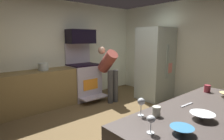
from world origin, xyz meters
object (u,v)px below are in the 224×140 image
object	(u,v)px
person_cook	(109,69)
mixing_bowl_prep	(182,130)
refrigerator	(155,64)
mug_coffee	(207,89)
stock_pot	(43,67)
wine_glass_mid	(141,103)
oven_range	(84,80)
mixing_bowl_large	(202,116)
wine_glass_extra	(151,120)
mug_tea	(156,111)
microwave	(81,37)

from	to	relation	value
person_cook	mixing_bowl_prep	size ratio (longest dim) A/B	7.75
refrigerator	mug_coffee	size ratio (longest dim) A/B	19.30
refrigerator	stock_pot	distance (m)	2.86
refrigerator	person_cook	world-z (taller)	refrigerator
person_cook	wine_glass_mid	distance (m)	3.06
refrigerator	person_cook	size ratio (longest dim) A/B	1.35
mug_coffee	mixing_bowl_prep	bearing A→B (deg)	-165.37
oven_range	mixing_bowl_large	size ratio (longest dim) A/B	6.90
oven_range	wine_glass_extra	size ratio (longest dim) A/B	10.33
person_cook	mixing_bowl_large	bearing A→B (deg)	-114.86
mixing_bowl_prep	wine_glass_mid	distance (m)	0.44
oven_range	person_cook	distance (m)	0.81
wine_glass_extra	mixing_bowl_prep	bearing A→B (deg)	-42.76
person_cook	mixing_bowl_prep	world-z (taller)	person_cook
refrigerator	wine_glass_extra	distance (m)	3.72
person_cook	mug_coffee	xyz separation A→B (m)	(-0.43, -2.61, 0.10)
oven_range	wine_glass_extra	xyz separation A→B (m)	(-1.54, -3.41, 0.50)
wine_glass_extra	mug_coffee	xyz separation A→B (m)	(1.49, 0.18, -0.06)
person_cook	mug_tea	distance (m)	3.08
mug_tea	person_cook	bearing A→B (deg)	58.41
mug_tea	oven_range	bearing A→B (deg)	69.19
microwave	stock_pot	bearing A→B (deg)	-175.76
mug_coffee	stock_pot	distance (m)	3.40
wine_glass_extra	stock_pot	xyz separation A→B (m)	(0.46, 3.42, -0.02)
refrigerator	mixing_bowl_large	distance (m)	3.38
microwave	mug_tea	size ratio (longest dim) A/B	7.96
oven_range	refrigerator	world-z (taller)	refrigerator
wine_glass_mid	mug_coffee	distance (m)	1.30
mixing_bowl_prep	mug_tea	world-z (taller)	mug_tea
refrigerator	microwave	bearing A→B (deg)	137.84
oven_range	mixing_bowl_prep	size ratio (longest dim) A/B	8.18
person_cook	mug_coffee	bearing A→B (deg)	-99.30
wine_glass_mid	wine_glass_extra	size ratio (longest dim) A/B	1.21
refrigerator	mug_tea	bearing A→B (deg)	-143.76
wine_glass_mid	refrigerator	bearing A→B (deg)	33.82
mixing_bowl_large	wine_glass_mid	distance (m)	0.56
wine_glass_mid	stock_pot	xyz separation A→B (m)	(0.26, 3.16, -0.04)
mixing_bowl_large	refrigerator	bearing A→B (deg)	43.11
mug_coffee	mixing_bowl_large	bearing A→B (deg)	-160.36
microwave	mug_tea	distance (m)	3.64
mixing_bowl_prep	wine_glass_extra	bearing A→B (deg)	137.24
oven_range	mixing_bowl_prep	world-z (taller)	oven_range
wine_glass_extra	stock_pot	bearing A→B (deg)	82.40
microwave	stock_pot	world-z (taller)	microwave
wine_glass_mid	mug_tea	bearing A→B (deg)	-43.78
person_cook	stock_pot	xyz separation A→B (m)	(-1.46, 0.63, 0.13)
mug_tea	wine_glass_mid	bearing A→B (deg)	136.22
mixing_bowl_prep	mug_tea	xyz separation A→B (m)	(0.13, 0.33, 0.02)
oven_range	wine_glass_mid	world-z (taller)	oven_range
person_cook	wine_glass_mid	size ratio (longest dim) A/B	8.11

